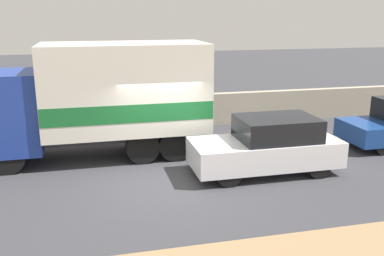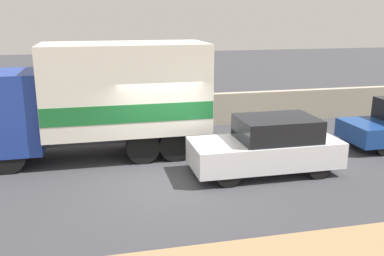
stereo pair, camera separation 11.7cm
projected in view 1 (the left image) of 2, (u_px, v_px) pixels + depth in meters
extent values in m
plane|color=#38383D|center=(169.00, 180.00, 11.78)|extent=(80.00, 80.00, 0.00)
cube|color=#A39984|center=(143.00, 113.00, 16.91)|extent=(60.00, 0.35, 1.28)
cube|color=navy|center=(8.00, 112.00, 12.65)|extent=(1.94, 2.11, 2.35)
cube|color=#2D2D33|center=(127.00, 133.00, 13.67)|extent=(5.02, 1.31, 0.25)
cube|color=silver|center=(125.00, 87.00, 13.29)|extent=(5.02, 2.38, 2.72)
cube|color=#19662D|center=(126.00, 106.00, 13.44)|extent=(5.00, 2.40, 0.54)
cylinder|color=black|center=(7.00, 157.00, 12.11)|extent=(1.02, 0.28, 1.02)
cylinder|color=black|center=(16.00, 140.00, 13.77)|extent=(1.02, 0.28, 1.02)
cylinder|color=black|center=(175.00, 145.00, 13.21)|extent=(1.02, 0.28, 1.02)
cylinder|color=black|center=(165.00, 130.00, 14.87)|extent=(1.02, 0.28, 1.02)
cylinder|color=black|center=(143.00, 147.00, 12.99)|extent=(1.02, 0.28, 1.02)
cylinder|color=black|center=(136.00, 132.00, 14.65)|extent=(1.02, 0.28, 1.02)
cube|color=silver|center=(265.00, 152.00, 12.17)|extent=(4.22, 1.73, 0.73)
cube|color=black|center=(277.00, 128.00, 12.07)|extent=(2.19, 1.59, 0.64)
cylinder|color=black|center=(229.00, 174.00, 11.25)|extent=(0.68, 0.20, 0.68)
cylinder|color=black|center=(213.00, 157.00, 12.65)|extent=(0.68, 0.20, 0.68)
cylinder|color=black|center=(319.00, 166.00, 11.85)|extent=(0.68, 0.20, 0.68)
cylinder|color=black|center=(294.00, 150.00, 13.24)|extent=(0.68, 0.20, 0.68)
cylinder|color=black|center=(384.00, 145.00, 13.80)|extent=(0.69, 0.20, 0.69)
cylinder|color=black|center=(355.00, 132.00, 15.30)|extent=(0.69, 0.20, 0.69)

